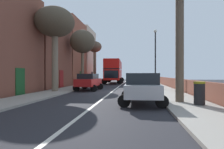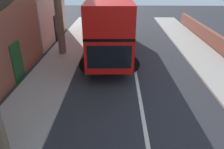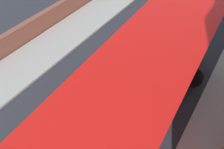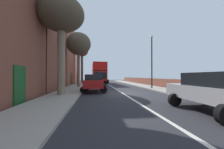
{
  "view_description": "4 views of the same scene",
  "coord_description": "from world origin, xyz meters",
  "px_view_note": "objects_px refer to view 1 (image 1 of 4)",
  "views": [
    {
      "loc": [
        2.12,
        -17.23,
        1.64
      ],
      "look_at": [
        -0.74,
        6.19,
        1.6
      ],
      "focal_mm": 30.18,
      "sensor_mm": 36.0,
      "label": 1
    },
    {
      "loc": [
        -1.08,
        1.53,
        5.39
      ],
      "look_at": [
        -1.32,
        9.96,
        1.35
      ],
      "focal_mm": 34.18,
      "sensor_mm": 36.0,
      "label": 2
    },
    {
      "loc": [
        -2.97,
        19.95,
        7.54
      ],
      "look_at": [
        0.08,
        15.68,
        1.21
      ],
      "focal_mm": 29.87,
      "sensor_mm": 36.0,
      "label": 3
    },
    {
      "loc": [
        -2.49,
        -11.66,
        1.54
      ],
      "look_at": [
        -0.11,
        6.38,
        1.75
      ],
      "focal_mm": 21.2,
      "sensor_mm": 36.0,
      "label": 4
    }
  ],
  "objects_px": {
    "street_tree_left_2": "(82,42)",
    "lamppost_right": "(155,54)",
    "double_decker_bus": "(114,70)",
    "parked_car_red_left_1": "(89,81)",
    "litter_bin_right": "(199,93)",
    "street_tree_left_0": "(95,49)",
    "parked_car_silver_right_0": "(142,87)",
    "street_tree_left_4": "(55,24)"
  },
  "relations": [
    {
      "from": "litter_bin_right",
      "to": "street_tree_left_2",
      "type": "bearing_deg",
      "value": 125.55
    },
    {
      "from": "street_tree_left_2",
      "to": "lamppost_right",
      "type": "xyz_separation_m",
      "value": [
        8.91,
        -3.08,
        -1.99
      ]
    },
    {
      "from": "double_decker_bus",
      "to": "street_tree_left_0",
      "type": "height_order",
      "value": "street_tree_left_0"
    },
    {
      "from": "parked_car_silver_right_0",
      "to": "parked_car_red_left_1",
      "type": "height_order",
      "value": "parked_car_silver_right_0"
    },
    {
      "from": "parked_car_red_left_1",
      "to": "street_tree_left_4",
      "type": "distance_m",
      "value": 6.26
    },
    {
      "from": "parked_car_silver_right_0",
      "to": "street_tree_left_4",
      "type": "xyz_separation_m",
      "value": [
        -7.57,
        5.75,
        5.24
      ]
    },
    {
      "from": "street_tree_left_4",
      "to": "litter_bin_right",
      "type": "xyz_separation_m",
      "value": [
        10.37,
        -6.47,
        -5.5
      ]
    },
    {
      "from": "parked_car_red_left_1",
      "to": "lamppost_right",
      "type": "distance_m",
      "value": 7.65
    },
    {
      "from": "double_decker_bus",
      "to": "parked_car_red_left_1",
      "type": "bearing_deg",
      "value": -92.94
    },
    {
      "from": "parked_car_red_left_1",
      "to": "double_decker_bus",
      "type": "bearing_deg",
      "value": 87.06
    },
    {
      "from": "street_tree_left_0",
      "to": "lamppost_right",
      "type": "bearing_deg",
      "value": -53.63
    },
    {
      "from": "parked_car_red_left_1",
      "to": "street_tree_left_2",
      "type": "xyz_separation_m",
      "value": [
        -2.11,
        5.13,
        4.84
      ]
    },
    {
      "from": "parked_car_silver_right_0",
      "to": "parked_car_red_left_1",
      "type": "bearing_deg",
      "value": 121.94
    },
    {
      "from": "parked_car_silver_right_0",
      "to": "parked_car_red_left_1",
      "type": "distance_m",
      "value": 9.46
    },
    {
      "from": "parked_car_silver_right_0",
      "to": "street_tree_left_0",
      "type": "xyz_separation_m",
      "value": [
        -7.57,
        22.8,
        5.25
      ]
    },
    {
      "from": "street_tree_left_0",
      "to": "street_tree_left_4",
      "type": "bearing_deg",
      "value": -89.99
    },
    {
      "from": "street_tree_left_2",
      "to": "lamppost_right",
      "type": "bearing_deg",
      "value": -19.06
    },
    {
      "from": "double_decker_bus",
      "to": "lamppost_right",
      "type": "height_order",
      "value": "lamppost_right"
    },
    {
      "from": "double_decker_bus",
      "to": "street_tree_left_0",
      "type": "relative_size",
      "value": 1.51
    },
    {
      "from": "street_tree_left_0",
      "to": "double_decker_bus",
      "type": "bearing_deg",
      "value": 14.06
    },
    {
      "from": "double_decker_bus",
      "to": "street_tree_left_2",
      "type": "relative_size",
      "value": 1.56
    },
    {
      "from": "parked_car_red_left_1",
      "to": "parked_car_silver_right_0",
      "type": "bearing_deg",
      "value": -58.06
    },
    {
      "from": "street_tree_left_0",
      "to": "street_tree_left_2",
      "type": "distance_m",
      "value": 9.67
    },
    {
      "from": "double_decker_bus",
      "to": "litter_bin_right",
      "type": "distance_m",
      "value": 25.41
    },
    {
      "from": "parked_car_red_left_1",
      "to": "lamppost_right",
      "type": "relative_size",
      "value": 0.67
    },
    {
      "from": "street_tree_left_4",
      "to": "litter_bin_right",
      "type": "relative_size",
      "value": 6.61
    },
    {
      "from": "parked_car_silver_right_0",
      "to": "street_tree_left_0",
      "type": "bearing_deg",
      "value": 108.37
    },
    {
      "from": "street_tree_left_4",
      "to": "lamppost_right",
      "type": "height_order",
      "value": "street_tree_left_4"
    },
    {
      "from": "street_tree_left_0",
      "to": "litter_bin_right",
      "type": "height_order",
      "value": "street_tree_left_0"
    },
    {
      "from": "parked_car_silver_right_0",
      "to": "street_tree_left_2",
      "type": "distance_m",
      "value": 15.72
    },
    {
      "from": "lamppost_right",
      "to": "litter_bin_right",
      "type": "xyz_separation_m",
      "value": [
        1.0,
        -10.79,
        -3.11
      ]
    },
    {
      "from": "lamppost_right",
      "to": "litter_bin_right",
      "type": "distance_m",
      "value": 11.28
    },
    {
      "from": "parked_car_silver_right_0",
      "to": "litter_bin_right",
      "type": "xyz_separation_m",
      "value": [
        2.8,
        -0.72,
        -0.26
      ]
    },
    {
      "from": "parked_car_red_left_1",
      "to": "lamppost_right",
      "type": "xyz_separation_m",
      "value": [
        6.8,
        2.05,
        2.85
      ]
    },
    {
      "from": "street_tree_left_0",
      "to": "street_tree_left_4",
      "type": "relative_size",
      "value": 0.98
    },
    {
      "from": "parked_car_red_left_1",
      "to": "street_tree_left_4",
      "type": "bearing_deg",
      "value": -138.44
    },
    {
      "from": "double_decker_bus",
      "to": "lamppost_right",
      "type": "xyz_separation_m",
      "value": [
        6.0,
        -13.57,
        1.45
      ]
    },
    {
      "from": "parked_car_silver_right_0",
      "to": "lamppost_right",
      "type": "height_order",
      "value": "lamppost_right"
    },
    {
      "from": "litter_bin_right",
      "to": "double_decker_bus",
      "type": "bearing_deg",
      "value": 106.03
    },
    {
      "from": "double_decker_bus",
      "to": "lamppost_right",
      "type": "relative_size",
      "value": 1.79
    },
    {
      "from": "parked_car_silver_right_0",
      "to": "street_tree_left_4",
      "type": "height_order",
      "value": "street_tree_left_4"
    },
    {
      "from": "litter_bin_right",
      "to": "parked_car_silver_right_0",
      "type": "bearing_deg",
      "value": 165.56
    }
  ]
}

